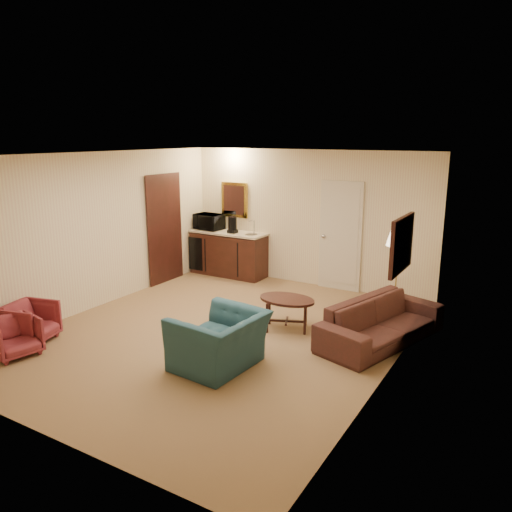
{
  "coord_description": "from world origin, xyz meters",
  "views": [
    {
      "loc": [
        3.97,
        -5.68,
        2.87
      ],
      "look_at": [
        0.32,
        0.5,
        1.12
      ],
      "focal_mm": 35.0,
      "sensor_mm": 36.0,
      "label": 1
    }
  ],
  "objects": [
    {
      "name": "coffee_maker",
      "position": [
        -1.5,
        2.66,
        1.08
      ],
      "size": [
        0.2,
        0.2,
        0.33
      ],
      "primitive_type": "cylinder",
      "rotation": [
        0.0,
        0.0,
        -0.19
      ],
      "color": "black",
      "rests_on": "wetbar_cabinet"
    },
    {
      "name": "microwave",
      "position": [
        -2.15,
        2.74,
        1.12
      ],
      "size": [
        0.61,
        0.37,
        0.4
      ],
      "primitive_type": "imported",
      "rotation": [
        0.0,
        0.0,
        -0.09
      ],
      "color": "black",
      "rests_on": "wetbar_cabinet"
    },
    {
      "name": "wetbar_cabinet",
      "position": [
        -1.65,
        2.72,
        0.46
      ],
      "size": [
        1.64,
        0.58,
        0.92
      ],
      "primitive_type": "cube",
      "color": "#3A1912",
      "rests_on": "ground"
    },
    {
      "name": "waste_bin",
      "position": [
        -1.0,
        2.65,
        0.14
      ],
      "size": [
        0.26,
        0.26,
        0.28
      ],
      "primitive_type": "cylinder",
      "rotation": [
        0.0,
        0.0,
        0.15
      ],
      "color": "black",
      "rests_on": "ground"
    },
    {
      "name": "teal_armchair",
      "position": [
        0.61,
        -0.9,
        0.47
      ],
      "size": [
        0.78,
        1.13,
        0.94
      ],
      "primitive_type": "imported",
      "rotation": [
        0.0,
        0.0,
        -1.65
      ],
      "color": "#1E444D",
      "rests_on": "ground"
    },
    {
      "name": "floor_lamp",
      "position": [
        2.03,
        1.97,
        0.73
      ],
      "size": [
        0.51,
        0.51,
        1.46
      ],
      "primitive_type": "cube",
      "rotation": [
        0.0,
        0.0,
        0.41
      ],
      "color": "gold",
      "rests_on": "ground"
    },
    {
      "name": "rose_chair_near",
      "position": [
        -1.92,
        -2.0,
        0.29
      ],
      "size": [
        0.63,
        0.66,
        0.58
      ],
      "primitive_type": "imported",
      "rotation": [
        0.0,
        0.0,
        1.36
      ],
      "color": "maroon",
      "rests_on": "ground"
    },
    {
      "name": "coffee_table",
      "position": [
        0.77,
        0.65,
        0.25
      ],
      "size": [
        1.02,
        0.87,
        0.49
      ],
      "primitive_type": "cube",
      "rotation": [
        0.0,
        0.0,
        0.4
      ],
      "color": "black",
      "rests_on": "ground"
    },
    {
      "name": "sofa",
      "position": [
        2.14,
        0.9,
        0.41
      ],
      "size": [
        1.19,
        2.16,
        0.81
      ],
      "primitive_type": "imported",
      "rotation": [
        0.0,
        0.0,
        1.27
      ],
      "color": "black",
      "rests_on": "ground"
    },
    {
      "name": "room_walls",
      "position": [
        -0.1,
        0.77,
        1.72
      ],
      "size": [
        5.02,
        6.01,
        2.61
      ],
      "color": "beige",
      "rests_on": "ground"
    },
    {
      "name": "rose_chair_far",
      "position": [
        -2.15,
        -1.6,
        0.31
      ],
      "size": [
        0.7,
        0.73,
        0.63
      ],
      "primitive_type": "imported",
      "rotation": [
        0.0,
        0.0,
        1.82
      ],
      "color": "maroon",
      "rests_on": "ground"
    },
    {
      "name": "ground",
      "position": [
        0.0,
        0.0,
        0.0
      ],
      "size": [
        6.0,
        6.0,
        0.0
      ],
      "primitive_type": "plane",
      "color": "#906D49",
      "rests_on": "ground"
    }
  ]
}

